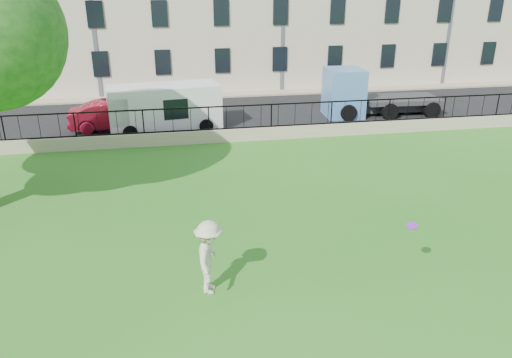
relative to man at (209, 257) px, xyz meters
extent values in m
plane|color=#226C19|center=(1.14, 0.14, -0.96)|extent=(120.00, 120.00, 0.00)
cube|color=tan|center=(1.14, 12.14, -0.66)|extent=(50.00, 0.40, 0.60)
cube|color=black|center=(1.14, 12.14, -0.33)|extent=(50.00, 0.05, 0.06)
cube|color=black|center=(1.14, 12.14, 0.74)|extent=(50.00, 0.05, 0.06)
cube|color=black|center=(1.14, 16.84, -0.95)|extent=(60.00, 9.00, 0.01)
cube|color=tan|center=(1.14, 22.04, -0.90)|extent=(60.00, 1.40, 0.12)
imported|color=beige|center=(0.00, 0.00, 0.00)|extent=(0.96, 1.36, 1.91)
cylinder|color=purple|center=(4.90, -0.63, 0.71)|extent=(0.29, 0.30, 0.12)
imported|color=maroon|center=(-3.36, 15.10, -0.21)|extent=(4.59, 1.71, 1.50)
cube|color=silver|center=(-0.86, 14.54, 0.20)|extent=(5.74, 2.87, 2.31)
cube|color=#578ACE|center=(11.16, 15.54, 0.37)|extent=(6.41, 2.55, 2.64)
camera|label=1|loc=(-0.79, -10.55, 6.31)|focal=35.00mm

